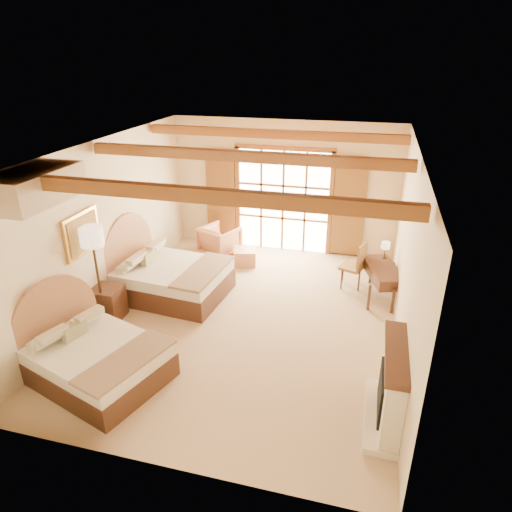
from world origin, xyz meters
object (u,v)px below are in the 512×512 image
(bed_near, at_px, (89,356))
(desk, at_px, (382,281))
(bed_far, at_px, (165,275))
(armchair, at_px, (219,241))
(nightstand, at_px, (108,303))

(bed_near, relative_size, desk, 1.75)
(bed_far, xyz_separation_m, armchair, (0.47, 2.09, -0.05))
(desk, bearing_deg, bed_near, -157.16)
(armchair, relative_size, desk, 0.61)
(bed_far, distance_m, armchair, 2.15)
(bed_near, relative_size, bed_far, 1.03)
(bed_near, xyz_separation_m, desk, (4.31, 3.73, -0.03))
(armchair, bearing_deg, nightstand, 94.70)
(nightstand, bearing_deg, armchair, 68.71)
(bed_near, height_order, desk, bed_near)
(bed_near, distance_m, desk, 5.70)
(bed_far, relative_size, desk, 1.69)
(nightstand, distance_m, armchair, 3.43)
(desk, bearing_deg, bed_far, 174.68)
(bed_near, distance_m, bed_far, 2.75)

